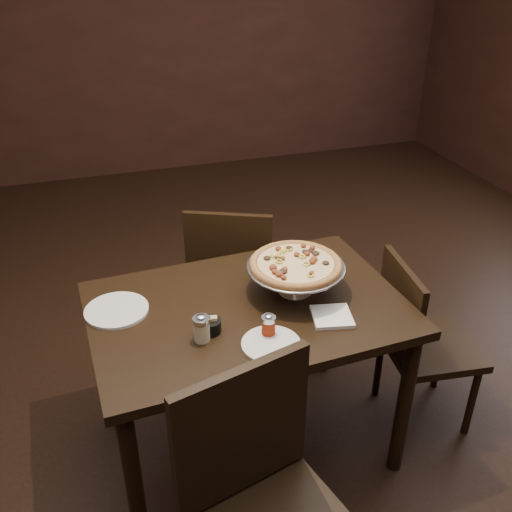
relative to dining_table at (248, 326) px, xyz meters
name	(u,v)px	position (x,y,z in m)	size (l,w,h in m)	color
room	(273,137)	(0.14, 0.13, 0.73)	(6.04, 7.04, 2.84)	black
dining_table	(248,326)	(0.00, 0.00, 0.00)	(1.27, 0.88, 0.77)	black
pizza_stand	(296,264)	(0.21, 0.03, 0.24)	(0.40, 0.40, 0.16)	silver
parmesan_shaker	(202,328)	(-0.22, -0.16, 0.15)	(0.06, 0.06, 0.11)	beige
pepper_flake_shaker	(268,326)	(0.02, -0.21, 0.15)	(0.05, 0.05, 0.09)	maroon
packet_caddy	(210,325)	(-0.18, -0.12, 0.13)	(0.08, 0.08, 0.06)	black
napkin_stack	(332,317)	(0.28, -0.18, 0.11)	(0.15, 0.15, 0.02)	white
plate_left	(117,310)	(-0.50, 0.12, 0.11)	(0.25, 0.25, 0.01)	silver
plate_near	(271,344)	(0.01, -0.26, 0.11)	(0.21, 0.21, 0.01)	silver
serving_spatula	(298,268)	(0.21, 0.01, 0.23)	(0.12, 0.12, 0.02)	silver
chair_far	(233,276)	(0.12, 0.66, -0.17)	(0.56, 0.56, 0.91)	black
chair_near	(265,507)	(-0.17, -0.72, -0.13)	(0.56, 0.56, 0.99)	black
chair_side	(418,338)	(0.78, -0.06, -0.20)	(0.44, 0.44, 0.85)	black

